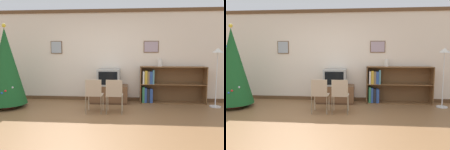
% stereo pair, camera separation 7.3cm
% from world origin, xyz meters
% --- Properties ---
extents(ground_plane, '(24.00, 24.00, 0.00)m').
position_xyz_m(ground_plane, '(0.00, 0.00, 0.00)').
color(ground_plane, brown).
extents(wall_back, '(9.16, 0.11, 2.70)m').
position_xyz_m(wall_back, '(0.00, 2.34, 1.35)').
color(wall_back, silver).
rests_on(wall_back, ground_plane).
extents(christmas_tree, '(1.00, 1.00, 2.17)m').
position_xyz_m(christmas_tree, '(-2.39, 1.21, 1.08)').
color(christmas_tree, maroon).
rests_on(christmas_tree, ground_plane).
extents(tv_console, '(1.08, 0.56, 0.50)m').
position_xyz_m(tv_console, '(0.22, 1.99, 0.25)').
color(tv_console, '#4C311E').
rests_on(tv_console, ground_plane).
extents(television, '(0.63, 0.55, 0.47)m').
position_xyz_m(television, '(0.22, 1.99, 0.74)').
color(television, '#9E9E99').
rests_on(television, tv_console).
extents(folding_chair_left, '(0.40, 0.40, 0.82)m').
position_xyz_m(folding_chair_left, '(-0.03, 0.86, 0.47)').
color(folding_chair_left, tan).
rests_on(folding_chair_left, ground_plane).
extents(folding_chair_right, '(0.40, 0.40, 0.82)m').
position_xyz_m(folding_chair_right, '(0.46, 0.86, 0.47)').
color(folding_chair_right, tan).
rests_on(folding_chair_right, ground_plane).
extents(bookshelf, '(1.82, 0.36, 1.05)m').
position_xyz_m(bookshelf, '(1.72, 2.11, 0.50)').
color(bookshelf, brown).
rests_on(bookshelf, ground_plane).
extents(vase, '(0.12, 0.12, 0.21)m').
position_xyz_m(vase, '(1.67, 2.15, 1.15)').
color(vase, silver).
rests_on(vase, bookshelf).
extents(standing_lamp, '(0.28, 0.28, 1.56)m').
position_xyz_m(standing_lamp, '(3.08, 1.72, 1.20)').
color(standing_lamp, silver).
rests_on(standing_lamp, ground_plane).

